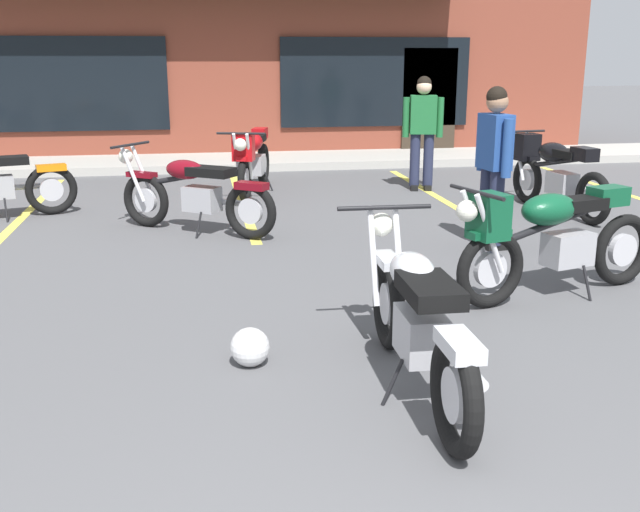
# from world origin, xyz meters

# --- Properties ---
(ground_plane) EXTENTS (80.00, 80.00, 0.00)m
(ground_plane) POSITION_xyz_m (0.00, 3.98, 0.00)
(ground_plane) COLOR #515154
(sidewalk_kerb) EXTENTS (22.00, 1.80, 0.14)m
(sidewalk_kerb) POSITION_xyz_m (0.00, 12.35, 0.07)
(sidewalk_kerb) COLOR #A8A59E
(sidewalk_kerb) RESTS_ON ground_plane
(brick_storefront_building) EXTENTS (14.68, 6.63, 4.01)m
(brick_storefront_building) POSITION_xyz_m (0.00, 16.00, 2.01)
(brick_storefront_building) COLOR brown
(brick_storefront_building) RESTS_ON ground_plane
(painted_stall_lines) EXTENTS (11.29, 4.80, 0.01)m
(painted_stall_lines) POSITION_xyz_m (0.00, 8.75, 0.00)
(painted_stall_lines) COLOR #DBCC4C
(painted_stall_lines) RESTS_ON ground_plane
(motorcycle_foreground_classic) EXTENTS (0.66, 2.11, 0.98)m
(motorcycle_foreground_classic) POSITION_xyz_m (0.64, 2.62, 0.46)
(motorcycle_foreground_classic) COLOR black
(motorcycle_foreground_classic) RESTS_ON ground_plane
(motorcycle_red_sportbike) EXTENTS (2.06, 0.93, 0.98)m
(motorcycle_red_sportbike) POSITION_xyz_m (2.25, 4.16, 0.53)
(motorcycle_red_sportbike) COLOR black
(motorcycle_red_sportbike) RESTS_ON ground_plane
(motorcycle_black_cruiser) EXTENTS (0.71, 2.11, 0.98)m
(motorcycle_black_cruiser) POSITION_xyz_m (3.94, 7.48, 0.53)
(motorcycle_black_cruiser) COLOR black
(motorcycle_black_cruiser) RESTS_ON ground_plane
(motorcycle_blue_standard) EXTENTS (0.88, 2.07, 0.98)m
(motorcycle_blue_standard) POSITION_xyz_m (0.21, 9.38, 0.53)
(motorcycle_blue_standard) COLOR black
(motorcycle_blue_standard) RESTS_ON ground_plane
(motorcycle_green_cafe_racer) EXTENTS (1.81, 1.45, 0.98)m
(motorcycle_green_cafe_racer) POSITION_xyz_m (-0.64, 7.04, 0.46)
(motorcycle_green_cafe_racer) COLOR black
(motorcycle_green_cafe_racer) RESTS_ON ground_plane
(person_in_black_shirt) EXTENTS (0.31, 0.61, 1.68)m
(person_in_black_shirt) POSITION_xyz_m (2.41, 5.81, 0.95)
(person_in_black_shirt) COLOR black
(person_in_black_shirt) RESTS_ON ground_plane
(person_in_shorts_foreground) EXTENTS (0.61, 0.33, 1.68)m
(person_in_shorts_foreground) POSITION_xyz_m (2.73, 9.31, 0.95)
(person_in_shorts_foreground) COLOR black
(person_in_shorts_foreground) RESTS_ON ground_plane
(helmet_on_pavement) EXTENTS (0.26, 0.26, 0.26)m
(helmet_on_pavement) POSITION_xyz_m (-0.32, 3.15, 0.13)
(helmet_on_pavement) COLOR silver
(helmet_on_pavement) RESTS_ON ground_plane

